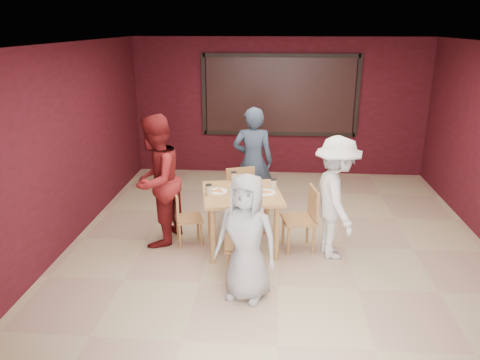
# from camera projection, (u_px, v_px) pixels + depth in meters

# --- Properties ---
(floor) EXTENTS (7.00, 7.00, 0.00)m
(floor) POSITION_uv_depth(u_px,v_px,m) (278.00, 245.00, 6.77)
(floor) COLOR tan
(floor) RESTS_ON ground
(window_blinds) EXTENTS (3.00, 0.02, 1.50)m
(window_blinds) POSITION_uv_depth(u_px,v_px,m) (280.00, 95.00, 9.50)
(window_blinds) COLOR black
(dining_table) EXTENTS (1.23, 1.23, 0.99)m
(dining_table) POSITION_uv_depth(u_px,v_px,m) (242.00, 200.00, 6.48)
(dining_table) COLOR #B27949
(dining_table) RESTS_ON floor
(chair_front) EXTENTS (0.42, 0.42, 0.83)m
(chair_front) POSITION_uv_depth(u_px,v_px,m) (242.00, 244.00, 5.73)
(chair_front) COLOR #AB7D42
(chair_front) RESTS_ON floor
(chair_back) EXTENTS (0.58, 0.58, 0.94)m
(chair_back) POSITION_uv_depth(u_px,v_px,m) (243.00, 195.00, 7.19)
(chair_back) COLOR #AB7D42
(chair_back) RESTS_ON floor
(chair_left) EXTENTS (0.47, 0.47, 0.77)m
(chair_left) POSITION_uv_depth(u_px,v_px,m) (184.00, 215.00, 6.68)
(chair_left) COLOR #AB7D42
(chair_left) RESTS_ON floor
(chair_right) EXTENTS (0.51, 0.51, 0.90)m
(chair_right) POSITION_uv_depth(u_px,v_px,m) (304.00, 215.00, 6.50)
(chair_right) COLOR #AB7D42
(chair_right) RESTS_ON floor
(diner_front) EXTENTS (0.85, 0.68, 1.51)m
(diner_front) POSITION_uv_depth(u_px,v_px,m) (246.00, 238.00, 5.27)
(diner_front) COLOR gray
(diner_front) RESTS_ON floor
(diner_back) EXTENTS (0.67, 0.46, 1.80)m
(diner_back) POSITION_uv_depth(u_px,v_px,m) (253.00, 162.00, 7.63)
(diner_back) COLOR #2D3C50
(diner_back) RESTS_ON floor
(diner_left) EXTENTS (0.89, 1.04, 1.88)m
(diner_left) POSITION_uv_depth(u_px,v_px,m) (156.00, 181.00, 6.58)
(diner_left) COLOR maroon
(diner_left) RESTS_ON floor
(diner_right) EXTENTS (0.80, 1.17, 1.67)m
(diner_right) POSITION_uv_depth(u_px,v_px,m) (336.00, 198.00, 6.22)
(diner_right) COLOR silver
(diner_right) RESTS_ON floor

